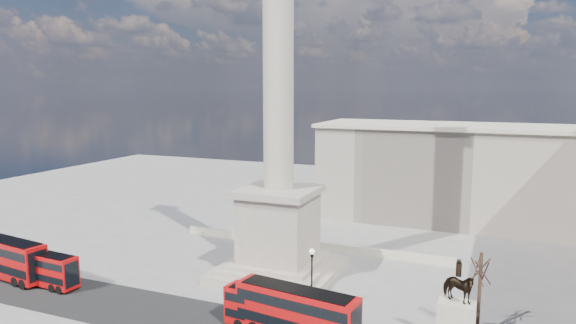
# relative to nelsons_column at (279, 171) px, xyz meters

# --- Properties ---
(ground) EXTENTS (180.00, 180.00, 0.00)m
(ground) POSITION_rel_nelsons_column_xyz_m (0.00, -5.00, -12.92)
(ground) COLOR gray
(ground) RESTS_ON ground
(nelsons_column) EXTENTS (14.00, 14.00, 49.85)m
(nelsons_column) POSITION_rel_nelsons_column_xyz_m (0.00, 0.00, 0.00)
(nelsons_column) COLOR #A89C8C
(nelsons_column) RESTS_ON ground
(balustrade_wall) EXTENTS (40.00, 0.60, 1.10)m
(balustrade_wall) POSITION_rel_nelsons_column_xyz_m (0.00, 11.00, -12.37)
(balustrade_wall) COLOR beige
(balustrade_wall) RESTS_ON ground
(building_northeast) EXTENTS (51.00, 17.00, 16.60)m
(building_northeast) POSITION_rel_nelsons_column_xyz_m (20.00, 35.00, -4.59)
(building_northeast) COLOR beige
(building_northeast) RESTS_ON ground
(red_bus_a) EXTENTS (9.85, 2.93, 3.94)m
(red_bus_a) POSITION_rel_nelsons_column_xyz_m (-23.78, -13.92, -10.85)
(red_bus_a) COLOR #B4090A
(red_bus_a) RESTS_ON ground
(red_bus_b) EXTENTS (10.02, 3.29, 3.99)m
(red_bus_b) POSITION_rel_nelsons_column_xyz_m (5.74, -14.19, -10.82)
(red_bus_b) COLOR #B4090A
(red_bus_b) RESTS_ON ground
(red_bus_c) EXTENTS (12.02, 4.25, 4.77)m
(red_bus_c) POSITION_rel_nelsons_column_xyz_m (8.16, -14.41, -10.41)
(red_bus_c) COLOR #B4090A
(red_bus_c) RESTS_ON ground
(red_bus_e) EXTENTS (12.22, 4.25, 4.85)m
(red_bus_e) POSITION_rel_nelsons_column_xyz_m (-29.48, -13.93, -10.37)
(red_bus_e) COLOR #B4090A
(red_bus_e) RESTS_ON ground
(victorian_lamp) EXTENTS (0.59, 0.59, 6.87)m
(victorian_lamp) POSITION_rel_nelsons_column_xyz_m (7.63, -9.08, -8.87)
(victorian_lamp) COLOR black
(victorian_lamp) RESTS_ON ground
(equestrian_statue) EXTENTS (3.94, 2.96, 8.23)m
(equestrian_statue) POSITION_rel_nelsons_column_xyz_m (21.71, -10.81, -10.06)
(equestrian_statue) COLOR beige
(equestrian_statue) RESTS_ON ground
(bare_tree_near) EXTENTS (1.90, 1.90, 8.32)m
(bare_tree_near) POSITION_rel_nelsons_column_xyz_m (23.39, -7.26, -6.36)
(bare_tree_near) COLOR #332319
(bare_tree_near) RESTS_ON ground
(pedestrian_crossing) EXTENTS (0.78, 1.14, 1.80)m
(pedestrian_crossing) POSITION_rel_nelsons_column_xyz_m (6.96, -10.49, -12.02)
(pedestrian_crossing) COLOR black
(pedestrian_crossing) RESTS_ON ground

